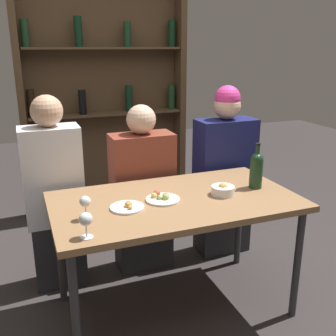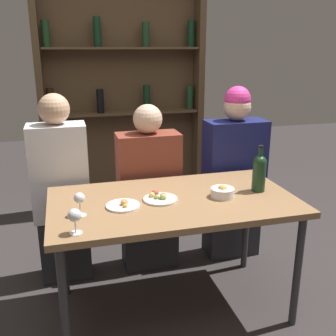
{
  "view_description": "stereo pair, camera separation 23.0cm",
  "coord_description": "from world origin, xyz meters",
  "px_view_note": "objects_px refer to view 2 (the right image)",
  "views": [
    {
      "loc": [
        -0.79,
        -1.93,
        1.57
      ],
      "look_at": [
        0.0,
        0.12,
        0.88
      ],
      "focal_mm": 42.0,
      "sensor_mm": 36.0,
      "label": 1
    },
    {
      "loc": [
        -0.57,
        -2.0,
        1.57
      ],
      "look_at": [
        0.0,
        0.12,
        0.88
      ],
      "focal_mm": 42.0,
      "sensor_mm": 36.0,
      "label": 2
    }
  ],
  "objects_px": {
    "snack_bowl": "(222,192)",
    "wine_glass_0": "(75,216)",
    "seated_person_left": "(61,195)",
    "food_plate_0": "(123,205)",
    "seated_person_right": "(233,178)",
    "food_plate_1": "(159,198)",
    "wine_glass_1": "(79,199)",
    "wine_bottle": "(259,171)",
    "seated_person_center": "(149,194)"
  },
  "relations": [
    {
      "from": "snack_bowl",
      "to": "wine_glass_0",
      "type": "bearing_deg",
      "value": -163.25
    },
    {
      "from": "wine_glass_0",
      "to": "seated_person_left",
      "type": "bearing_deg",
      "value": 94.48
    },
    {
      "from": "food_plate_0",
      "to": "seated_person_right",
      "type": "relative_size",
      "value": 0.14
    },
    {
      "from": "wine_glass_0",
      "to": "seated_person_left",
      "type": "distance_m",
      "value": 0.88
    },
    {
      "from": "food_plate_1",
      "to": "seated_person_right",
      "type": "xyz_separation_m",
      "value": [
        0.71,
        0.55,
        -0.12
      ]
    },
    {
      "from": "food_plate_0",
      "to": "food_plate_1",
      "type": "bearing_deg",
      "value": 12.75
    },
    {
      "from": "food_plate_1",
      "to": "snack_bowl",
      "type": "relative_size",
      "value": 1.43
    },
    {
      "from": "food_plate_0",
      "to": "seated_person_right",
      "type": "distance_m",
      "value": 1.1
    },
    {
      "from": "wine_glass_0",
      "to": "wine_glass_1",
      "type": "height_order",
      "value": "wine_glass_1"
    },
    {
      "from": "food_plate_1",
      "to": "wine_bottle",
      "type": "bearing_deg",
      "value": -1.47
    },
    {
      "from": "wine_glass_0",
      "to": "seated_person_left",
      "type": "height_order",
      "value": "seated_person_left"
    },
    {
      "from": "seated_person_center",
      "to": "wine_glass_0",
      "type": "bearing_deg",
      "value": -122.09
    },
    {
      "from": "snack_bowl",
      "to": "wine_glass_1",
      "type": "bearing_deg",
      "value": -176.21
    },
    {
      "from": "food_plate_1",
      "to": "seated_person_center",
      "type": "relative_size",
      "value": 0.16
    },
    {
      "from": "wine_bottle",
      "to": "food_plate_0",
      "type": "height_order",
      "value": "wine_bottle"
    },
    {
      "from": "wine_glass_1",
      "to": "wine_glass_0",
      "type": "bearing_deg",
      "value": -99.19
    },
    {
      "from": "wine_bottle",
      "to": "seated_person_left",
      "type": "xyz_separation_m",
      "value": [
        -1.15,
        0.56,
        -0.24
      ]
    },
    {
      "from": "wine_glass_0",
      "to": "food_plate_0",
      "type": "relative_size",
      "value": 0.67
    },
    {
      "from": "food_plate_0",
      "to": "snack_bowl",
      "type": "xyz_separation_m",
      "value": [
        0.58,
        -0.0,
        0.02
      ]
    },
    {
      "from": "wine_glass_1",
      "to": "snack_bowl",
      "type": "xyz_separation_m",
      "value": [
        0.81,
        0.05,
        -0.06
      ]
    },
    {
      "from": "seated_person_center",
      "to": "food_plate_1",
      "type": "bearing_deg",
      "value": -95.88
    },
    {
      "from": "wine_bottle",
      "to": "wine_glass_1",
      "type": "relative_size",
      "value": 2.24
    },
    {
      "from": "seated_person_left",
      "to": "seated_person_center",
      "type": "xyz_separation_m",
      "value": [
        0.6,
        0.0,
        -0.05
      ]
    },
    {
      "from": "wine_glass_0",
      "to": "food_plate_0",
      "type": "height_order",
      "value": "wine_glass_0"
    },
    {
      "from": "snack_bowl",
      "to": "seated_person_left",
      "type": "bearing_deg",
      "value": 146.54
    },
    {
      "from": "food_plate_0",
      "to": "seated_person_right",
      "type": "xyz_separation_m",
      "value": [
        0.92,
        0.59,
        -0.12
      ]
    },
    {
      "from": "snack_bowl",
      "to": "seated_person_center",
      "type": "relative_size",
      "value": 0.11
    },
    {
      "from": "wine_glass_1",
      "to": "food_plate_1",
      "type": "bearing_deg",
      "value": 13.38
    },
    {
      "from": "food_plate_0",
      "to": "seated_person_center",
      "type": "bearing_deg",
      "value": 65.57
    },
    {
      "from": "food_plate_1",
      "to": "seated_person_left",
      "type": "xyz_separation_m",
      "value": [
        -0.54,
        0.55,
        -0.13
      ]
    },
    {
      "from": "wine_glass_1",
      "to": "seated_person_center",
      "type": "xyz_separation_m",
      "value": [
        0.5,
        0.65,
        -0.26
      ]
    },
    {
      "from": "wine_glass_0",
      "to": "seated_person_right",
      "type": "relative_size",
      "value": 0.1
    },
    {
      "from": "food_plate_0",
      "to": "seated_person_left",
      "type": "bearing_deg",
      "value": 119.06
    },
    {
      "from": "wine_glass_0",
      "to": "snack_bowl",
      "type": "xyz_separation_m",
      "value": [
        0.84,
        0.25,
        -0.06
      ]
    },
    {
      "from": "wine_bottle",
      "to": "seated_person_left",
      "type": "relative_size",
      "value": 0.22
    },
    {
      "from": "wine_glass_0",
      "to": "snack_bowl",
      "type": "relative_size",
      "value": 0.91
    },
    {
      "from": "wine_glass_1",
      "to": "seated_person_left",
      "type": "xyz_separation_m",
      "value": [
        -0.1,
        0.65,
        -0.21
      ]
    },
    {
      "from": "food_plate_0",
      "to": "seated_person_left",
      "type": "height_order",
      "value": "seated_person_left"
    },
    {
      "from": "wine_bottle",
      "to": "seated_person_left",
      "type": "bearing_deg",
      "value": 154.01
    },
    {
      "from": "wine_bottle",
      "to": "food_plate_1",
      "type": "height_order",
      "value": "wine_bottle"
    },
    {
      "from": "food_plate_0",
      "to": "food_plate_1",
      "type": "distance_m",
      "value": 0.22
    },
    {
      "from": "wine_glass_1",
      "to": "snack_bowl",
      "type": "bearing_deg",
      "value": 3.79
    },
    {
      "from": "wine_bottle",
      "to": "food_plate_1",
      "type": "xyz_separation_m",
      "value": [
        -0.61,
        0.02,
        -0.11
      ]
    },
    {
      "from": "food_plate_0",
      "to": "snack_bowl",
      "type": "height_order",
      "value": "snack_bowl"
    },
    {
      "from": "seated_person_left",
      "to": "seated_person_center",
      "type": "relative_size",
      "value": 1.08
    },
    {
      "from": "snack_bowl",
      "to": "seated_person_left",
      "type": "xyz_separation_m",
      "value": [
        -0.91,
        0.6,
        -0.15
      ]
    },
    {
      "from": "food_plate_0",
      "to": "seated_person_left",
      "type": "relative_size",
      "value": 0.14
    },
    {
      "from": "seated_person_left",
      "to": "seated_person_right",
      "type": "distance_m",
      "value": 1.25
    },
    {
      "from": "food_plate_1",
      "to": "seated_person_center",
      "type": "bearing_deg",
      "value": 84.12
    },
    {
      "from": "seated_person_left",
      "to": "snack_bowl",
      "type": "bearing_deg",
      "value": -33.46
    }
  ]
}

